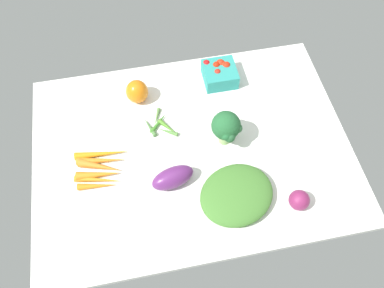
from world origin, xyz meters
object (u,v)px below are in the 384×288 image
Objects in this scene: berry_basket at (220,73)px; red_onion_center at (299,200)px; broccoli_head at (226,127)px; eggplant at (173,178)px; bell_pepper_orange at (137,92)px; carrot_bunch at (100,168)px; leafy_greens_clump at (237,195)px; okra_pile at (161,125)px.

red_onion_center is at bearing -77.16° from berry_basket.
broccoli_head is at bearing 121.82° from red_onion_center.
berry_basket is 27.15cm from broccoli_head.
eggplant is at bearing -121.98° from berry_basket.
broccoli_head is 34.96cm from bell_pepper_orange.
broccoli_head is at bearing 4.04° from carrot_bunch.
broccoli_head reaches higher than leafy_greens_clump.
berry_basket is 30.64cm from bell_pepper_orange.
okra_pile is at bearing -65.50° from bell_pepper_orange.
eggplant reaches higher than okra_pile.
eggplant is at bearing -148.80° from broccoli_head.
red_onion_center is at bearing 144.69° from eggplant.
red_onion_center is at bearing -44.65° from okra_pile.
leafy_greens_clump is at bearing -24.07° from carrot_bunch.
broccoli_head is (19.43, 11.77, 5.17)cm from eggplant.
eggplant is 23.29cm from broccoli_head.
berry_basket is at bearing -135.13° from eggplant.
broccoli_head reaches higher than eggplant.
leafy_greens_clump is 50.16cm from bell_pepper_orange.
eggplant is 23.77cm from carrot_bunch.
bell_pepper_orange is at bearing 59.32° from carrot_bunch.
red_onion_center is at bearing -22.06° from carrot_bunch.
berry_basket is 0.63× the size of carrot_bunch.
bell_pepper_orange is (-6.05, 13.27, 3.46)cm from okra_pile.
red_onion_center is 51.20cm from okra_pile.
eggplant reaches higher than red_onion_center.
leafy_greens_clump is at bearing 162.67° from red_onion_center.
carrot_bunch reaches higher than okra_pile.
eggplant is 0.59× the size of leafy_greens_clump.
okra_pile is at bearing -145.62° from berry_basket.
bell_pepper_orange reaches higher than okra_pile.
eggplant is 0.74× the size of carrot_bunch.
carrot_bunch is 43.78cm from leafy_greens_clump.
okra_pile is at bearing 121.46° from leafy_greens_clump.
berry_basket is at bearing 32.57° from carrot_bunch.
berry_basket is 47.44cm from leafy_greens_clump.
carrot_bunch is at bearing -147.43° from berry_basket.
leafy_greens_clump is at bearing -94.00° from broccoli_head.
berry_basket is at bearing 80.63° from broccoli_head.
carrot_bunch is (-57.75, 23.40, -1.82)cm from red_onion_center.
bell_pepper_orange is (-42.43, 49.22, 1.11)cm from red_onion_center.
berry_basket reaches higher than carrot_bunch.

